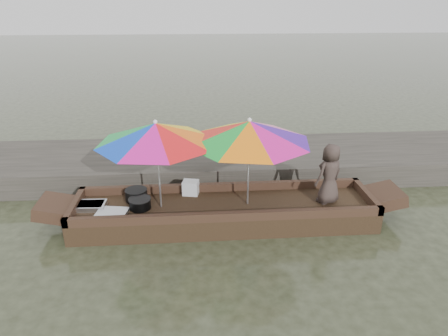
{
  "coord_description": "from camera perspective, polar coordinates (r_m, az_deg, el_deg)",
  "views": [
    {
      "loc": [
        -0.47,
        -6.13,
        3.67
      ],
      "look_at": [
        0.0,
        0.1,
        1.0
      ],
      "focal_mm": 32.0,
      "sensor_mm": 36.0,
      "label": 1
    }
  ],
  "objects": [
    {
      "name": "water",
      "position": [
        7.16,
        0.06,
        -7.69
      ],
      "size": [
        80.0,
        80.0,
        0.0
      ],
      "primitive_type": "plane",
      "color": "#292D1B",
      "rests_on": "ground"
    },
    {
      "name": "dock",
      "position": [
        9.02,
        -1.01,
        0.85
      ],
      "size": [
        22.0,
        2.2,
        0.5
      ],
      "primitive_type": "cube",
      "color": "#2D2B26",
      "rests_on": "ground"
    },
    {
      "name": "boat_hull",
      "position": [
        7.07,
        0.06,
        -6.48
      ],
      "size": [
        5.19,
        1.2,
        0.35
      ],
      "primitive_type": "cube",
      "color": "black",
      "rests_on": "water"
    },
    {
      "name": "cooking_pot",
      "position": [
        7.26,
        -12.42,
        -3.77
      ],
      "size": [
        0.39,
        0.39,
        0.2
      ],
      "primitive_type": "cylinder",
      "color": "black",
      "rests_on": "boat_hull"
    },
    {
      "name": "tray_crayfish",
      "position": [
        7.22,
        -18.52,
        -5.14
      ],
      "size": [
        0.51,
        0.37,
        0.09
      ],
      "primitive_type": "cube",
      "rotation": [
        0.0,
        0.0,
        -0.04
      ],
      "color": "silver",
      "rests_on": "boat_hull"
    },
    {
      "name": "tray_scallop",
      "position": [
        6.92,
        -15.68,
        -6.18
      ],
      "size": [
        0.55,
        0.42,
        0.06
      ],
      "primitive_type": "cube",
      "rotation": [
        0.0,
        0.0,
        -0.17
      ],
      "color": "silver",
      "rests_on": "boat_hull"
    },
    {
      "name": "charcoal_grill",
      "position": [
        6.98,
        -11.91,
        -5.03
      ],
      "size": [
        0.36,
        0.36,
        0.17
      ],
      "primitive_type": "cylinder",
      "color": "black",
      "rests_on": "boat_hull"
    },
    {
      "name": "supply_bag",
      "position": [
        7.31,
        -4.78,
        -2.81
      ],
      "size": [
        0.32,
        0.27,
        0.26
      ],
      "primitive_type": "cube",
      "rotation": [
        0.0,
        0.0,
        -0.2
      ],
      "color": "#B5BDC9",
      "rests_on": "boat_hull"
    },
    {
      "name": "vendor",
      "position": [
        7.08,
        14.85,
        -0.8
      ],
      "size": [
        0.63,
        0.55,
        1.09
      ],
      "primitive_type": "imported",
      "rotation": [
        0.0,
        0.0,
        3.62
      ],
      "color": "#392D29",
      "rests_on": "boat_hull"
    },
    {
      "name": "umbrella_bow",
      "position": [
        6.67,
        -9.36,
        0.37
      ],
      "size": [
        2.41,
        2.41,
        1.55
      ],
      "primitive_type": null,
      "rotation": [
        0.0,
        0.0,
        0.26
      ],
      "color": "yellow",
      "rests_on": "boat_hull"
    },
    {
      "name": "umbrella_stern",
      "position": [
        6.7,
        3.52,
        0.75
      ],
      "size": [
        2.46,
        2.46,
        1.55
      ],
      "primitive_type": null,
      "rotation": [
        0.0,
        0.0,
        0.21
      ],
      "color": "pink",
      "rests_on": "boat_hull"
    }
  ]
}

